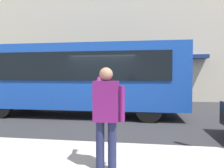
# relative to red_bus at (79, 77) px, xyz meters

# --- Properties ---
(ground_plane) EXTENTS (60.00, 60.00, 0.00)m
(ground_plane) POSITION_rel_red_bus_xyz_m (-1.27, 0.59, -1.68)
(ground_plane) COLOR #2B2B2D
(building_facade_far) EXTENTS (28.00, 1.55, 12.00)m
(building_facade_far) POSITION_rel_red_bus_xyz_m (-1.29, -6.20, 4.30)
(building_facade_far) COLOR beige
(building_facade_far) RESTS_ON ground_plane
(red_bus) EXTENTS (9.05, 2.54, 3.08)m
(red_bus) POSITION_rel_red_bus_xyz_m (0.00, 0.00, 0.00)
(red_bus) COLOR #1947AD
(red_bus) RESTS_ON ground_plane
(pedestrian_photographer) EXTENTS (0.53, 0.52, 1.70)m
(pedestrian_photographer) POSITION_rel_red_bus_xyz_m (-2.19, 5.57, -0.54)
(pedestrian_photographer) COLOR #1E2347
(pedestrian_photographer) RESTS_ON sidewalk_curb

